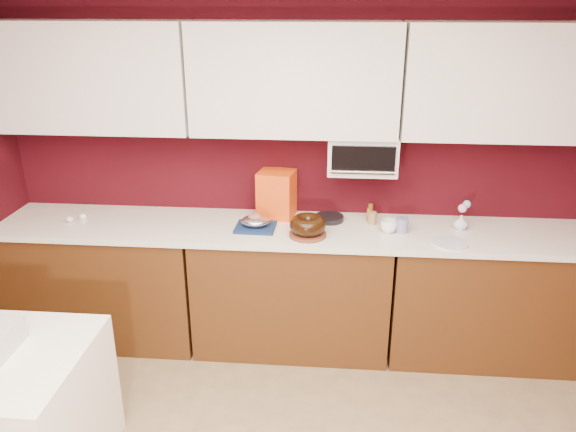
# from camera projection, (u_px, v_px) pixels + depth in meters

# --- Properties ---
(wall_back) EXTENTS (4.00, 0.02, 2.50)m
(wall_back) POSITION_uv_depth(u_px,v_px,m) (296.00, 164.00, 3.91)
(wall_back) COLOR #3A080E
(wall_back) RESTS_ON floor
(base_cabinet_left) EXTENTS (1.31, 0.58, 0.86)m
(base_cabinet_left) POSITION_uv_depth(u_px,v_px,m) (107.00, 282.00, 4.02)
(base_cabinet_left) COLOR #4D2B0F
(base_cabinet_left) RESTS_ON floor
(base_cabinet_center) EXTENTS (1.31, 0.58, 0.86)m
(base_cabinet_center) POSITION_uv_depth(u_px,v_px,m) (292.00, 289.00, 3.92)
(base_cabinet_center) COLOR #4D2B0F
(base_cabinet_center) RESTS_ON floor
(base_cabinet_right) EXTENTS (1.31, 0.58, 0.86)m
(base_cabinet_right) POSITION_uv_depth(u_px,v_px,m) (487.00, 297.00, 3.81)
(base_cabinet_right) COLOR #4D2B0F
(base_cabinet_right) RESTS_ON floor
(countertop) EXTENTS (4.00, 0.62, 0.04)m
(countertop) POSITION_uv_depth(u_px,v_px,m) (292.00, 230.00, 3.75)
(countertop) COLOR white
(countertop) RESTS_ON base_cabinet_center
(upper_cabinet_left) EXTENTS (1.31, 0.33, 0.70)m
(upper_cabinet_left) POSITION_uv_depth(u_px,v_px,m) (90.00, 77.00, 3.64)
(upper_cabinet_left) COLOR white
(upper_cabinet_left) RESTS_ON wall_back
(upper_cabinet_center) EXTENTS (1.31, 0.33, 0.70)m
(upper_cabinet_center) POSITION_uv_depth(u_px,v_px,m) (294.00, 79.00, 3.53)
(upper_cabinet_center) COLOR white
(upper_cabinet_center) RESTS_ON wall_back
(upper_cabinet_right) EXTENTS (1.31, 0.33, 0.70)m
(upper_cabinet_right) POSITION_uv_depth(u_px,v_px,m) (512.00, 82.00, 3.43)
(upper_cabinet_right) COLOR white
(upper_cabinet_right) RESTS_ON wall_back
(toaster_oven) EXTENTS (0.45, 0.30, 0.25)m
(toaster_oven) POSITION_uv_depth(u_px,v_px,m) (362.00, 153.00, 3.69)
(toaster_oven) COLOR white
(toaster_oven) RESTS_ON upper_cabinet_center
(toaster_oven_door) EXTENTS (0.40, 0.02, 0.18)m
(toaster_oven_door) POSITION_uv_depth(u_px,v_px,m) (363.00, 160.00, 3.54)
(toaster_oven_door) COLOR black
(toaster_oven_door) RESTS_ON toaster_oven
(toaster_oven_handle) EXTENTS (0.42, 0.02, 0.02)m
(toaster_oven_handle) POSITION_uv_depth(u_px,v_px,m) (363.00, 172.00, 3.55)
(toaster_oven_handle) COLOR silver
(toaster_oven_handle) RESTS_ON toaster_oven
(cake_base) EXTENTS (0.31, 0.31, 0.02)m
(cake_base) POSITION_uv_depth(u_px,v_px,m) (308.00, 235.00, 3.60)
(cake_base) COLOR brown
(cake_base) RESTS_ON countertop
(bundt_cake) EXTENTS (0.27, 0.27, 0.10)m
(bundt_cake) POSITION_uv_depth(u_px,v_px,m) (308.00, 225.00, 3.58)
(bundt_cake) COLOR black
(bundt_cake) RESTS_ON cake_base
(navy_towel) EXTENTS (0.27, 0.23, 0.02)m
(navy_towel) POSITION_uv_depth(u_px,v_px,m) (255.00, 227.00, 3.72)
(navy_towel) COLOR navy
(navy_towel) RESTS_ON countertop
(foil_ham_nest) EXTENTS (0.23, 0.22, 0.07)m
(foil_ham_nest) POSITION_uv_depth(u_px,v_px,m) (255.00, 221.00, 3.71)
(foil_ham_nest) COLOR silver
(foil_ham_nest) RESTS_ON navy_towel
(roasted_ham) EXTENTS (0.10, 0.08, 0.06)m
(roasted_ham) POSITION_uv_depth(u_px,v_px,m) (255.00, 217.00, 3.70)
(roasted_ham) COLOR #A75B4C
(roasted_ham) RESTS_ON foil_ham_nest
(pandoro_box) EXTENTS (0.27, 0.25, 0.32)m
(pandoro_box) POSITION_uv_depth(u_px,v_px,m) (277.00, 194.00, 3.89)
(pandoro_box) COLOR red
(pandoro_box) RESTS_ON countertop
(dark_pan) EXTENTS (0.26, 0.26, 0.03)m
(dark_pan) POSITION_uv_depth(u_px,v_px,m) (329.00, 218.00, 3.85)
(dark_pan) COLOR black
(dark_pan) RESTS_ON countertop
(coffee_mug) EXTENTS (0.11, 0.11, 0.10)m
(coffee_mug) POSITION_uv_depth(u_px,v_px,m) (389.00, 225.00, 3.65)
(coffee_mug) COLOR white
(coffee_mug) RESTS_ON countertop
(blue_jar) EXTENTS (0.10, 0.10, 0.10)m
(blue_jar) POSITION_uv_depth(u_px,v_px,m) (402.00, 225.00, 3.65)
(blue_jar) COLOR navy
(blue_jar) RESTS_ON countertop
(flower_vase) EXTENTS (0.09, 0.09, 0.11)m
(flower_vase) POSITION_uv_depth(u_px,v_px,m) (461.00, 221.00, 3.70)
(flower_vase) COLOR silver
(flower_vase) RESTS_ON countertop
(flower_pink) EXTENTS (0.06, 0.06, 0.06)m
(flower_pink) POSITION_uv_depth(u_px,v_px,m) (462.00, 208.00, 3.66)
(flower_pink) COLOR pink
(flower_pink) RESTS_ON flower_vase
(flower_blue) EXTENTS (0.05, 0.05, 0.05)m
(flower_blue) POSITION_uv_depth(u_px,v_px,m) (467.00, 204.00, 3.67)
(flower_blue) COLOR #81ACCE
(flower_blue) RESTS_ON flower_vase
(china_plate) EXTENTS (0.24, 0.24, 0.01)m
(china_plate) POSITION_uv_depth(u_px,v_px,m) (450.00, 243.00, 3.49)
(china_plate) COLOR silver
(china_plate) RESTS_ON countertop
(amber_bottle) EXTENTS (0.04, 0.04, 0.09)m
(amber_bottle) POSITION_uv_depth(u_px,v_px,m) (369.00, 215.00, 3.84)
(amber_bottle) COLOR olive
(amber_bottle) RESTS_ON countertop
(paper_cup) EXTENTS (0.07, 0.07, 0.08)m
(paper_cup) POSITION_uv_depth(u_px,v_px,m) (372.00, 218.00, 3.79)
(paper_cup) COLOR #9A6D46
(paper_cup) RESTS_ON countertop
(egg_left) EXTENTS (0.06, 0.05, 0.04)m
(egg_left) POSITION_uv_depth(u_px,v_px,m) (70.00, 219.00, 3.83)
(egg_left) COLOR silver
(egg_left) RESTS_ON countertop
(egg_right) EXTENTS (0.06, 0.06, 0.04)m
(egg_right) POSITION_uv_depth(u_px,v_px,m) (83.00, 216.00, 3.88)
(egg_right) COLOR white
(egg_right) RESTS_ON countertop
(amber_bottle_tall) EXTENTS (0.03, 0.03, 0.11)m
(amber_bottle_tall) POSITION_uv_depth(u_px,v_px,m) (370.00, 211.00, 3.87)
(amber_bottle_tall) COLOR brown
(amber_bottle_tall) RESTS_ON countertop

